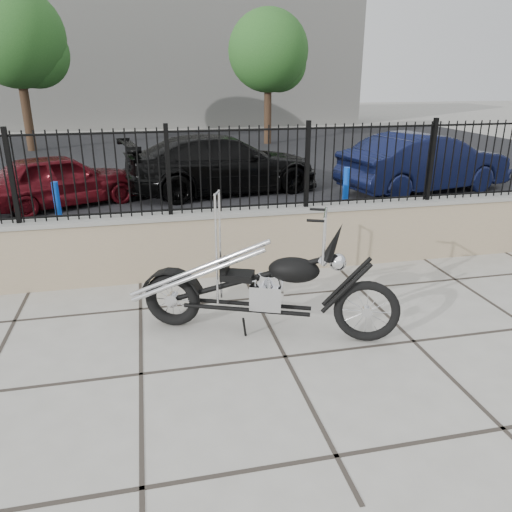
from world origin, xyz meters
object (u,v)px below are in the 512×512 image
object	(u,v)px
car_blue	(425,163)
chopper_motorcycle	(262,265)
car_black	(223,164)
car_red	(61,180)

from	to	relation	value
car_blue	chopper_motorcycle	bearing A→B (deg)	125.90
chopper_motorcycle	car_black	bearing A→B (deg)	106.75
car_red	car_blue	xyz separation A→B (m)	(8.71, -0.43, 0.13)
chopper_motorcycle	car_blue	xyz separation A→B (m)	(5.66, 6.29, -0.11)
chopper_motorcycle	car_blue	world-z (taller)	chopper_motorcycle
chopper_motorcycle	car_black	size ratio (longest dim) A/B	0.57
chopper_motorcycle	car_black	world-z (taller)	chopper_motorcycle
car_black	car_blue	distance (m)	5.06
car_red	car_blue	size ratio (longest dim) A/B	0.79
car_blue	car_red	bearing A→B (deg)	75.09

